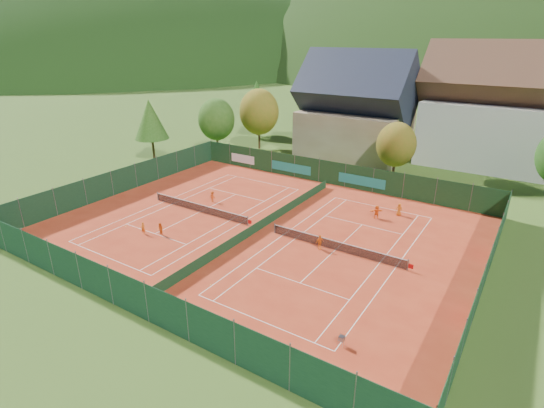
{
  "coord_description": "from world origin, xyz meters",
  "views": [
    {
      "loc": [
        21.4,
        -31.16,
        17.92
      ],
      "look_at": [
        0.0,
        2.0,
        2.0
      ],
      "focal_mm": 28.0,
      "sensor_mm": 36.0,
      "label": 1
    }
  ],
  "objects_px": {
    "player_right_near": "(320,242)",
    "player_right_far_b": "(377,212)",
    "ball_hopper": "(342,338)",
    "player_left_near": "(143,228)",
    "player_left_far": "(212,196)",
    "player_left_mid": "(160,229)",
    "chalet": "(356,114)",
    "player_right_far_a": "(399,209)",
    "hotel_block_a": "(501,115)"
  },
  "relations": [
    {
      "from": "player_left_far",
      "to": "player_right_near",
      "type": "xyz_separation_m",
      "value": [
        15.53,
        -3.69,
        0.06
      ]
    },
    {
      "from": "hotel_block_a",
      "to": "player_right_far_a",
      "type": "distance_m",
      "value": 26.74
    },
    {
      "from": "hotel_block_a",
      "to": "player_right_far_a",
      "type": "bearing_deg",
      "value": -102.64
    },
    {
      "from": "chalet",
      "to": "ball_hopper",
      "type": "distance_m",
      "value": 44.82
    },
    {
      "from": "player_left_mid",
      "to": "hotel_block_a",
      "type": "bearing_deg",
      "value": 69.96
    },
    {
      "from": "player_right_near",
      "to": "player_right_far_b",
      "type": "relative_size",
      "value": 0.96
    },
    {
      "from": "player_left_mid",
      "to": "player_right_far_b",
      "type": "height_order",
      "value": "player_right_far_b"
    },
    {
      "from": "player_right_near",
      "to": "player_right_far_b",
      "type": "bearing_deg",
      "value": 14.93
    },
    {
      "from": "player_left_near",
      "to": "player_right_far_b",
      "type": "xyz_separation_m",
      "value": [
        17.47,
        15.74,
        0.12
      ]
    },
    {
      "from": "player_right_near",
      "to": "player_right_far_b",
      "type": "height_order",
      "value": "player_right_far_b"
    },
    {
      "from": "player_right_far_b",
      "to": "player_left_mid",
      "type": "bearing_deg",
      "value": 5.22
    },
    {
      "from": "hotel_block_a",
      "to": "player_left_near",
      "type": "bearing_deg",
      "value": -120.07
    },
    {
      "from": "player_left_near",
      "to": "player_left_far",
      "type": "distance_m",
      "value": 10.09
    },
    {
      "from": "hotel_block_a",
      "to": "player_left_near",
      "type": "height_order",
      "value": "hotel_block_a"
    },
    {
      "from": "hotel_block_a",
      "to": "ball_hopper",
      "type": "distance_m",
      "value": 47.74
    },
    {
      "from": "hotel_block_a",
      "to": "player_left_far",
      "type": "distance_m",
      "value": 41.75
    },
    {
      "from": "hotel_block_a",
      "to": "player_left_near",
      "type": "distance_m",
      "value": 50.13
    },
    {
      "from": "player_left_near",
      "to": "player_right_far_b",
      "type": "bearing_deg",
      "value": 25.85
    },
    {
      "from": "player_left_far",
      "to": "player_right_near",
      "type": "distance_m",
      "value": 15.96
    },
    {
      "from": "player_left_far",
      "to": "ball_hopper",
      "type": "bearing_deg",
      "value": 146.26
    },
    {
      "from": "player_right_far_a",
      "to": "player_left_mid",
      "type": "bearing_deg",
      "value": 30.12
    },
    {
      "from": "hotel_block_a",
      "to": "ball_hopper",
      "type": "height_order",
      "value": "hotel_block_a"
    },
    {
      "from": "player_left_near",
      "to": "chalet",
      "type": "bearing_deg",
      "value": 64.78
    },
    {
      "from": "chalet",
      "to": "hotel_block_a",
      "type": "distance_m",
      "value": 19.94
    },
    {
      "from": "player_left_mid",
      "to": "player_left_far",
      "type": "xyz_separation_m",
      "value": [
        -1.5,
        9.39,
        0.0
      ]
    },
    {
      "from": "chalet",
      "to": "player_left_far",
      "type": "relative_size",
      "value": 12.86
    },
    {
      "from": "player_left_mid",
      "to": "player_left_far",
      "type": "relative_size",
      "value": 1.0
    },
    {
      "from": "player_right_near",
      "to": "player_right_far_b",
      "type": "distance_m",
      "value": 9.53
    },
    {
      "from": "player_left_far",
      "to": "player_right_far_b",
      "type": "xyz_separation_m",
      "value": [
        17.38,
        5.65,
        0.09
      ]
    },
    {
      "from": "ball_hopper",
      "to": "player_left_mid",
      "type": "bearing_deg",
      "value": 166.8
    },
    {
      "from": "player_right_far_a",
      "to": "player_right_far_b",
      "type": "bearing_deg",
      "value": 34.65
    },
    {
      "from": "player_left_far",
      "to": "player_right_far_b",
      "type": "distance_m",
      "value": 18.28
    },
    {
      "from": "player_right_far_a",
      "to": "player_left_near",
      "type": "bearing_deg",
      "value": 28.81
    },
    {
      "from": "ball_hopper",
      "to": "player_right_far_a",
      "type": "bearing_deg",
      "value": 98.48
    },
    {
      "from": "ball_hopper",
      "to": "player_right_far_a",
      "type": "xyz_separation_m",
      "value": [
        -3.27,
        21.93,
        0.13
      ]
    },
    {
      "from": "hotel_block_a",
      "to": "player_right_far_a",
      "type": "xyz_separation_m",
      "value": [
        -5.67,
        -25.26,
        -6.7
      ]
    },
    {
      "from": "hotel_block_a",
      "to": "player_left_far",
      "type": "height_order",
      "value": "hotel_block_a"
    },
    {
      "from": "ball_hopper",
      "to": "hotel_block_a",
      "type": "bearing_deg",
      "value": 87.09
    },
    {
      "from": "hotel_block_a",
      "to": "player_left_mid",
      "type": "bearing_deg",
      "value": -118.86
    },
    {
      "from": "chalet",
      "to": "player_right_far_a",
      "type": "relative_size",
      "value": 11.88
    },
    {
      "from": "player_right_near",
      "to": "ball_hopper",
      "type": "bearing_deg",
      "value": -120.84
    },
    {
      "from": "player_left_far",
      "to": "player_right_near",
      "type": "relative_size",
      "value": 0.91
    },
    {
      "from": "hotel_block_a",
      "to": "player_right_far_a",
      "type": "height_order",
      "value": "hotel_block_a"
    },
    {
      "from": "player_left_near",
      "to": "player_left_mid",
      "type": "bearing_deg",
      "value": 7.64
    },
    {
      "from": "chalet",
      "to": "player_right_far_a",
      "type": "bearing_deg",
      "value": -55.3
    },
    {
      "from": "chalet",
      "to": "ball_hopper",
      "type": "xyz_separation_m",
      "value": [
        16.6,
        -41.19,
        -6.07
      ]
    },
    {
      "from": "player_left_near",
      "to": "player_right_near",
      "type": "height_order",
      "value": "player_right_near"
    },
    {
      "from": "ball_hopper",
      "to": "player_left_near",
      "type": "bearing_deg",
      "value": 169.41
    },
    {
      "from": "player_left_far",
      "to": "player_right_far_b",
      "type": "height_order",
      "value": "player_right_far_b"
    },
    {
      "from": "player_right_near",
      "to": "player_left_far",
      "type": "bearing_deg",
      "value": 102.81
    }
  ]
}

